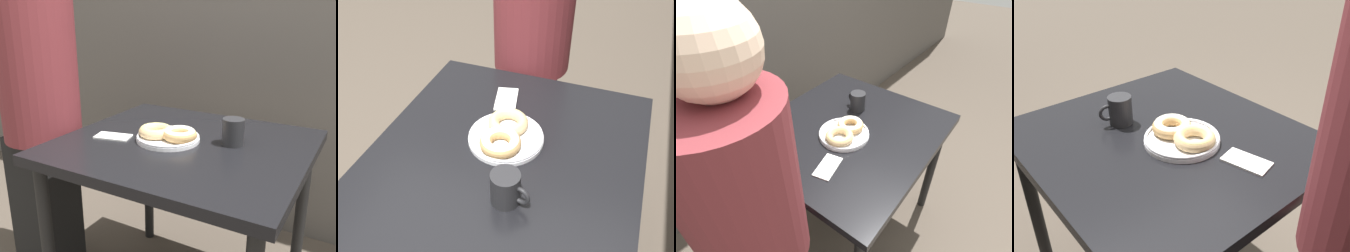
% 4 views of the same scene
% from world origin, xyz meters
% --- Properties ---
extents(dining_table, '(0.93, 0.85, 0.77)m').
position_xyz_m(dining_table, '(0.00, 0.30, 0.68)').
color(dining_table, black).
rests_on(dining_table, ground_plane).
extents(donut_plate, '(0.29, 0.25, 0.06)m').
position_xyz_m(donut_plate, '(-0.06, 0.27, 0.80)').
color(donut_plate, white).
rests_on(donut_plate, dining_table).
extents(coffee_mug, '(0.08, 0.12, 0.10)m').
position_xyz_m(coffee_mug, '(0.17, 0.36, 0.82)').
color(coffee_mug, '#232326').
rests_on(coffee_mug, dining_table).
extents(person_figure, '(0.34, 0.34, 1.52)m').
position_xyz_m(person_figure, '(-0.66, 0.19, 0.83)').
color(person_figure, black).
rests_on(person_figure, ground_plane).
extents(napkin, '(0.16, 0.11, 0.01)m').
position_xyz_m(napkin, '(-0.27, 0.20, 0.77)').
color(napkin, white).
rests_on(napkin, dining_table).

